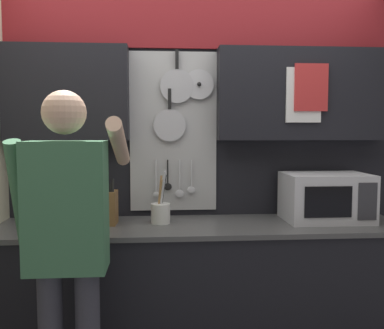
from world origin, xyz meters
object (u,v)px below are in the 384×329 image
Objects in this scene: utensil_crock at (161,211)px; knife_block at (108,207)px; microwave at (326,197)px; person at (68,233)px.

knife_block is at bearing -179.74° from utensil_crock.
knife_block is (-1.41, 0.00, -0.05)m from microwave.
person is at bearing -158.42° from microwave.
utensil_crock is at bearing 179.88° from microwave.
knife_block is 0.17× the size of person.
microwave is 1.08m from utensil_crock.
person is (-0.12, -0.61, -0.02)m from knife_block.
microwave is 1.84× the size of knife_block.
microwave is 1.57× the size of utensil_crock.
person is (-1.53, -0.60, -0.06)m from microwave.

